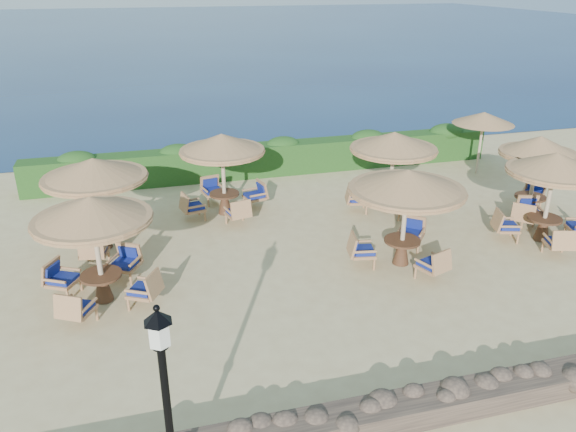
% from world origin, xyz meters
% --- Properties ---
extents(ground, '(120.00, 120.00, 0.00)m').
position_xyz_m(ground, '(0.00, 0.00, 0.00)').
color(ground, '#CAB680').
rests_on(ground, ground).
extents(sea, '(160.00, 160.00, 0.00)m').
position_xyz_m(sea, '(0.00, 70.00, 0.00)').
color(sea, '#0B1F48').
rests_on(sea, ground).
extents(hedge, '(18.00, 0.90, 1.20)m').
position_xyz_m(hedge, '(0.00, 7.20, 0.60)').
color(hedge, '#193E14').
rests_on(hedge, ground).
extents(stone_wall, '(15.00, 0.65, 0.44)m').
position_xyz_m(stone_wall, '(0.00, -6.20, 0.22)').
color(stone_wall, brown).
rests_on(stone_wall, ground).
extents(lamp_post, '(0.44, 0.44, 3.31)m').
position_xyz_m(lamp_post, '(-4.80, -6.80, 1.55)').
color(lamp_post, black).
rests_on(lamp_post, ground).
extents(extra_parasol, '(2.30, 2.30, 2.41)m').
position_xyz_m(extra_parasol, '(7.80, 5.20, 2.17)').
color(extra_parasol, tan).
rests_on(extra_parasol, ground).
extents(cafe_set_0, '(2.79, 2.79, 2.65)m').
position_xyz_m(cafe_set_0, '(-5.99, -0.72, 1.80)').
color(cafe_set_0, tan).
rests_on(cafe_set_0, ground).
extents(cafe_set_1, '(3.02, 3.02, 2.65)m').
position_xyz_m(cafe_set_1, '(1.64, -0.88, 1.96)').
color(cafe_set_1, tan).
rests_on(cafe_set_1, ground).
extents(cafe_set_2, '(2.88, 2.88, 2.65)m').
position_xyz_m(cafe_set_2, '(6.26, -0.62, 1.77)').
color(cafe_set_2, tan).
rests_on(cafe_set_2, ground).
extents(cafe_set_3, '(2.84, 2.88, 2.65)m').
position_xyz_m(cafe_set_3, '(-6.06, 2.20, 2.02)').
color(cafe_set_3, tan).
rests_on(cafe_set_3, ground).
extents(cafe_set_4, '(2.89, 2.89, 2.65)m').
position_xyz_m(cafe_set_4, '(-2.35, 3.77, 1.79)').
color(cafe_set_4, tan).
rests_on(cafe_set_4, ground).
extents(cafe_set_5, '(2.83, 2.83, 2.65)m').
position_xyz_m(cafe_set_5, '(2.88, 2.57, 1.90)').
color(cafe_set_5, tan).
rests_on(cafe_set_5, ground).
extents(cafe_set_6, '(2.46, 2.49, 2.65)m').
position_xyz_m(cafe_set_6, '(6.96, 0.97, 1.91)').
color(cafe_set_6, tan).
rests_on(cafe_set_6, ground).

